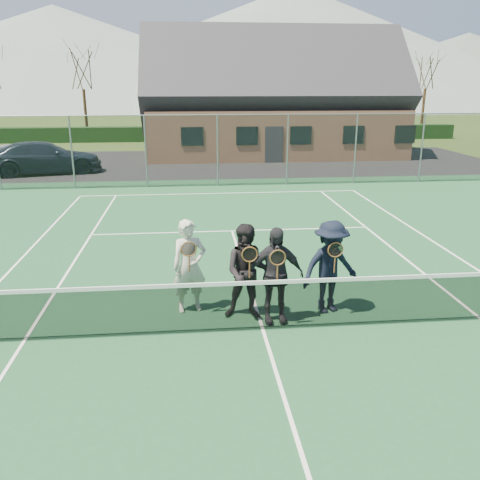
{
  "coord_description": "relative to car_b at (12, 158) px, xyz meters",
  "views": [
    {
      "loc": [
        -1.23,
        -8.1,
        4.22
      ],
      "look_at": [
        -0.26,
        1.5,
        1.25
      ],
      "focal_mm": 38.0,
      "sensor_mm": 36.0,
      "label": 1
    }
  ],
  "objects": [
    {
      "name": "tree_c",
      "position": [
        12.16,
        14.23,
        5.17
      ],
      "size": [
        3.2,
        3.2,
        7.77
      ],
      "color": "#3C2616",
      "rests_on": "ground"
    },
    {
      "name": "hill_centre",
      "position": [
        30.16,
        76.23,
        10.38
      ],
      "size": [
        120.0,
        120.0,
        22.0
      ],
      "primitive_type": "cone",
      "color": "slate",
      "rests_on": "ground"
    },
    {
      "name": "ground",
      "position": [
        10.16,
        1.23,
        -0.62
      ],
      "size": [
        220.0,
        220.0,
        0.0
      ],
      "primitive_type": "plane",
      "color": "#344E1B",
      "rests_on": "ground"
    },
    {
      "name": "tree_e",
      "position": [
        28.16,
        14.23,
        5.17
      ],
      "size": [
        3.2,
        3.2,
        7.77
      ],
      "color": "#392314",
      "rests_on": "ground"
    },
    {
      "name": "tennis_net",
      "position": [
        10.16,
        -18.77,
        -0.08
      ],
      "size": [
        11.68,
        0.08,
        1.1
      ],
      "color": "slate",
      "rests_on": "ground"
    },
    {
      "name": "tree_d",
      "position": [
        22.16,
        14.23,
        5.17
      ],
      "size": [
        3.2,
        3.2,
        7.77
      ],
      "color": "#392515",
      "rests_on": "ground"
    },
    {
      "name": "player_b",
      "position": [
        9.95,
        -18.2,
        0.3
      ],
      "size": [
        0.97,
        0.81,
        1.8
      ],
      "color": "black",
      "rests_on": "court_surface"
    },
    {
      "name": "tarmac_carpark",
      "position": [
        6.16,
        1.23,
        -0.61
      ],
      "size": [
        40.0,
        12.0,
        0.01
      ],
      "primitive_type": "cube",
      "color": "black",
      "rests_on": "ground"
    },
    {
      "name": "hill_east",
      "position": [
        65.16,
        76.23,
        6.38
      ],
      "size": [
        90.0,
        90.0,
        14.0
      ],
      "primitive_type": "cone",
      "color": "#516156",
      "rests_on": "ground"
    },
    {
      "name": "player_c",
      "position": [
        10.42,
        -18.42,
        0.3
      ],
      "size": [
        1.06,
        0.51,
        1.8
      ],
      "color": "black",
      "rests_on": "court_surface"
    },
    {
      "name": "car_c",
      "position": [
        1.92,
        -1.14,
        0.16
      ],
      "size": [
        5.7,
        3.33,
        1.55
      ],
      "primitive_type": "imported",
      "rotation": [
        0.0,
        0.0,
        1.8
      ],
      "color": "#182130",
      "rests_on": "ground"
    },
    {
      "name": "court_markings",
      "position": [
        10.16,
        -18.77,
        -0.59
      ],
      "size": [
        11.03,
        23.83,
        0.01
      ],
      "color": "white",
      "rests_on": "court_surface"
    },
    {
      "name": "car_b",
      "position": [
        0.0,
        0.0,
        0.0
      ],
      "size": [
        3.96,
        2.18,
        1.24
      ],
      "primitive_type": "imported",
      "rotation": [
        0.0,
        0.0,
        1.33
      ],
      "color": "gray",
      "rests_on": "ground"
    },
    {
      "name": "player_d",
      "position": [
        11.53,
        -18.1,
        0.3
      ],
      "size": [
        1.3,
        0.97,
        1.8
      ],
      "color": "black",
      "rests_on": "court_surface"
    },
    {
      "name": "hill_west",
      "position": [
        -14.84,
        76.23,
        8.38
      ],
      "size": [
        110.0,
        110.0,
        18.0
      ],
      "primitive_type": "cone",
      "color": "slate",
      "rests_on": "ground"
    },
    {
      "name": "tree_b",
      "position": [
        1.16,
        14.23,
        5.17
      ],
      "size": [
        3.2,
        3.2,
        7.77
      ],
      "color": "#352213",
      "rests_on": "ground"
    },
    {
      "name": "hedge_row",
      "position": [
        10.16,
        13.23,
        -0.07
      ],
      "size": [
        40.0,
        1.2,
        1.1
      ],
      "primitive_type": "cube",
      "color": "black",
      "rests_on": "ground"
    },
    {
      "name": "perimeter_fence",
      "position": [
        10.16,
        -5.27,
        0.91
      ],
      "size": [
        30.07,
        0.07,
        3.02
      ],
      "color": "slate",
      "rests_on": "ground"
    },
    {
      "name": "court_surface",
      "position": [
        10.16,
        -18.77,
        -0.61
      ],
      "size": [
        30.0,
        30.0,
        0.02
      ],
      "primitive_type": "cube",
      "color": "#1C4C2B",
      "rests_on": "ground"
    },
    {
      "name": "clubhouse",
      "position": [
        14.16,
        5.23,
        3.37
      ],
      "size": [
        15.6,
        8.2,
        7.7
      ],
      "color": "#9E6B4C",
      "rests_on": "ground"
    },
    {
      "name": "player_a",
      "position": [
        8.89,
        -17.79,
        0.3
      ],
      "size": [
        0.74,
        0.58,
        1.8
      ],
      "color": "beige",
      "rests_on": "court_surface"
    }
  ]
}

